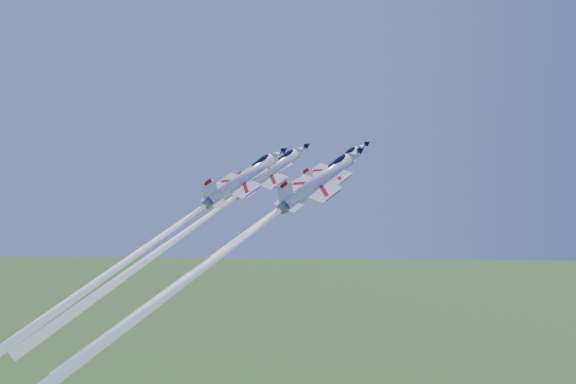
{
  "coord_description": "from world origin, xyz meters",
  "views": [
    {
      "loc": [
        3.34,
        -106.42,
        97.37
      ],
      "look_at": [
        0.0,
        0.0,
        83.3
      ],
      "focal_mm": 40.0,
      "sensor_mm": 36.0,
      "label": 1
    }
  ],
  "objects_px": {
    "jet_lead": "(237,241)",
    "jet_right": "(207,265)",
    "jet_left": "(184,234)",
    "jet_slot": "(118,267)"
  },
  "relations": [
    {
      "from": "jet_right",
      "to": "jet_left",
      "type": "bearing_deg",
      "value": 169.21
    },
    {
      "from": "jet_left",
      "to": "jet_slot",
      "type": "height_order",
      "value": "jet_slot"
    },
    {
      "from": "jet_lead",
      "to": "jet_slot",
      "type": "xyz_separation_m",
      "value": [
        -16.85,
        -8.12,
        -2.41
      ]
    },
    {
      "from": "jet_left",
      "to": "jet_right",
      "type": "distance_m",
      "value": 14.97
    },
    {
      "from": "jet_lead",
      "to": "jet_right",
      "type": "distance_m",
      "value": 9.8
    },
    {
      "from": "jet_right",
      "to": "jet_lead",
      "type": "bearing_deg",
      "value": 124.39
    },
    {
      "from": "jet_slot",
      "to": "jet_right",
      "type": "bearing_deg",
      "value": 51.35
    },
    {
      "from": "jet_lead",
      "to": "jet_right",
      "type": "height_order",
      "value": "jet_lead"
    },
    {
      "from": "jet_lead",
      "to": "jet_right",
      "type": "xyz_separation_m",
      "value": [
        -3.42,
        -9.01,
        -1.76
      ]
    },
    {
      "from": "jet_left",
      "to": "jet_right",
      "type": "bearing_deg",
      "value": -10.79
    }
  ]
}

